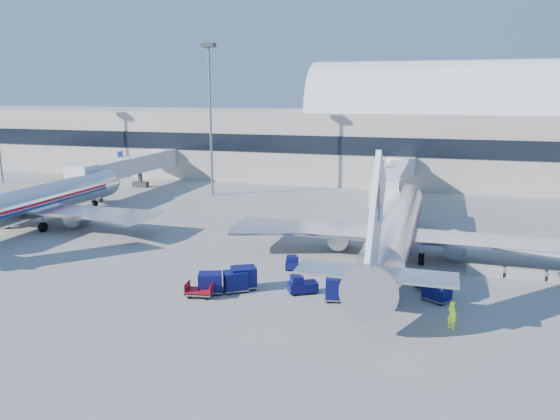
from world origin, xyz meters
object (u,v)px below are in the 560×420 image
(barrier_mid, at_px, (525,274))
(tug_left, at_px, (292,262))
(barrier_near, at_px, (484,270))
(cart_open_red, at_px, (200,292))
(tug_lead, at_px, (302,285))
(cart_train_a, at_px, (244,277))
(jetbridge_mid, at_px, (132,165))
(cart_train_b, at_px, (236,281))
(cart_train_c, at_px, (210,283))
(cart_solo_near, at_px, (339,288))
(airliner_mid, at_px, (28,204))
(airliner_main, at_px, (395,229))
(jetbridge_near, at_px, (395,177))
(ramp_worker, at_px, (452,315))
(mast_west, at_px, (210,98))
(tug_right, at_px, (426,282))
(cart_solo_far, at_px, (437,290))

(barrier_mid, bearing_deg, tug_left, -171.17)
(barrier_near, relative_size, cart_open_red, 1.31)
(tug_lead, distance_m, cart_open_red, 8.00)
(cart_train_a, bearing_deg, barrier_near, -5.08)
(jetbridge_mid, distance_m, tug_lead, 53.72)
(jetbridge_mid, bearing_deg, cart_train_b, -49.52)
(cart_train_c, bearing_deg, cart_solo_near, -11.67)
(airliner_mid, relative_size, tug_left, 17.05)
(barrier_near, height_order, cart_train_c, cart_train_c)
(airliner_main, height_order, tug_left, airliner_main)
(jetbridge_mid, xyz_separation_m, cart_train_c, (31.26, -39.68, -3.04))
(cart_train_a, relative_size, cart_solo_near, 1.07)
(airliner_main, xyz_separation_m, barrier_near, (8.00, -2.51, -2.48))
(jetbridge_near, distance_m, cart_solo_near, 38.37)
(tug_lead, xyz_separation_m, ramp_worker, (11.38, -3.47, 0.30))
(mast_west, height_order, tug_lead, mast_west)
(cart_open_red, bearing_deg, cart_train_c, 57.08)
(barrier_mid, xyz_separation_m, ramp_worker, (-6.11, -12.28, 0.53))
(jetbridge_near, height_order, cart_train_b, jetbridge_near)
(tug_right, distance_m, cart_train_c, 17.39)
(jetbridge_mid, height_order, tug_left, jetbridge_mid)
(cart_train_c, xyz_separation_m, cart_open_red, (-0.44, -0.95, -0.49))
(mast_west, bearing_deg, tug_lead, -57.10)
(cart_train_a, bearing_deg, tug_right, -14.57)
(jetbridge_mid, xyz_separation_m, barrier_mid, (55.70, -28.81, -3.48))
(jetbridge_near, distance_m, ramp_worker, 41.88)
(jetbridge_near, xyz_separation_m, cart_solo_far, (6.55, -36.19, -3.02))
(tug_lead, height_order, cart_solo_near, cart_solo_near)
(airliner_mid, xyz_separation_m, tug_left, (33.42, -5.59, -2.32))
(jetbridge_mid, bearing_deg, barrier_mid, -27.35)
(mast_west, bearing_deg, airliner_main, -40.36)
(cart_train_a, xyz_separation_m, cart_solo_far, (15.11, 1.75, -0.06))
(airliner_mid, height_order, cart_train_b, airliner_mid)
(tug_right, height_order, cart_solo_near, cart_solo_near)
(cart_train_b, height_order, cart_solo_near, cart_solo_near)
(barrier_mid, bearing_deg, tug_lead, -153.28)
(jetbridge_near, bearing_deg, barrier_mid, -64.56)
(jetbridge_near, bearing_deg, cart_solo_far, -79.74)
(jetbridge_mid, bearing_deg, jetbridge_near, 0.00)
(cart_solo_near, bearing_deg, tug_left, 117.64)
(barrier_mid, bearing_deg, cart_train_a, -157.69)
(tug_right, bearing_deg, cart_train_c, -106.93)
(cart_train_a, height_order, cart_solo_near, cart_solo_near)
(cart_train_b, distance_m, cart_train_c, 2.03)
(barrier_near, bearing_deg, jetbridge_near, 109.85)
(mast_west, relative_size, cart_train_c, 9.95)
(jetbridge_near, xyz_separation_m, tug_left, (-6.18, -31.89, -3.32))
(cart_solo_near, xyz_separation_m, cart_open_red, (-10.49, -2.39, -0.58))
(airliner_main, distance_m, airliner_mid, 42.00)
(cart_train_a, bearing_deg, barrier_mid, -8.49)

